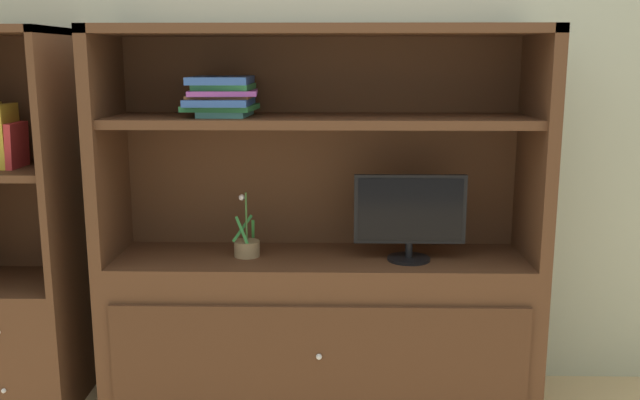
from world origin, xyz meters
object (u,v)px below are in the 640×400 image
at_px(media_console, 320,293).
at_px(tv_monitor, 410,214).
at_px(magazine_stack, 222,96).
at_px(potted_plant, 247,247).
at_px(bookshelf_tall, 22,286).

bearing_deg(media_console, tv_monitor, -9.42).
height_order(media_console, magazine_stack, media_console).
height_order(tv_monitor, potted_plant, tv_monitor).
xyz_separation_m(tv_monitor, bookshelf_tall, (-1.64, 0.06, -0.34)).
distance_m(tv_monitor, bookshelf_tall, 1.68).
height_order(media_console, tv_monitor, media_console).
bearing_deg(magazine_stack, potted_plant, -5.60).
bearing_deg(magazine_stack, tv_monitor, -4.22).
height_order(magazine_stack, bookshelf_tall, bookshelf_tall).
distance_m(potted_plant, bookshelf_tall, 0.99).
relative_size(media_console, bookshelf_tall, 1.11).
relative_size(media_console, tv_monitor, 3.97).
bearing_deg(media_console, bookshelf_tall, 179.81).
bearing_deg(tv_monitor, potted_plant, 175.96).
bearing_deg(bookshelf_tall, potted_plant, -1.02).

